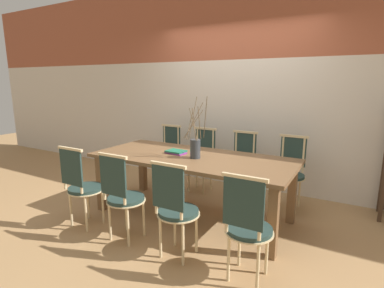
{
  "coord_description": "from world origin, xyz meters",
  "views": [
    {
      "loc": [
        1.72,
        -3.01,
        1.63
      ],
      "look_at": [
        0.0,
        0.0,
        0.91
      ],
      "focal_mm": 28.0,
      "sensor_mm": 36.0,
      "label": 1
    }
  ],
  "objects_px": {
    "chair_far_center": "(242,163)",
    "vase_centerpiece": "(195,147)",
    "dining_table": "(192,164)",
    "chair_near_center": "(175,207)",
    "book_stack": "(176,152)"
  },
  "relations": [
    {
      "from": "chair_near_center",
      "to": "dining_table",
      "type": "bearing_deg",
      "value": 110.2
    },
    {
      "from": "dining_table",
      "to": "book_stack",
      "type": "bearing_deg",
      "value": 172.85
    },
    {
      "from": "chair_near_center",
      "to": "vase_centerpiece",
      "type": "bearing_deg",
      "value": 106.72
    },
    {
      "from": "chair_far_center",
      "to": "vase_centerpiece",
      "type": "bearing_deg",
      "value": 75.48
    },
    {
      "from": "dining_table",
      "to": "chair_far_center",
      "type": "relative_size",
      "value": 2.54
    },
    {
      "from": "chair_near_center",
      "to": "vase_centerpiece",
      "type": "xyz_separation_m",
      "value": [
        -0.24,
        0.81,
        0.38
      ]
    },
    {
      "from": "dining_table",
      "to": "chair_near_center",
      "type": "relative_size",
      "value": 2.54
    },
    {
      "from": "dining_table",
      "to": "chair_near_center",
      "type": "bearing_deg",
      "value": -69.8
    },
    {
      "from": "chair_near_center",
      "to": "vase_centerpiece",
      "type": "height_order",
      "value": "vase_centerpiece"
    },
    {
      "from": "chair_near_center",
      "to": "book_stack",
      "type": "bearing_deg",
      "value": 122.35
    },
    {
      "from": "dining_table",
      "to": "chair_far_center",
      "type": "distance_m",
      "value": 0.93
    },
    {
      "from": "chair_near_center",
      "to": "vase_centerpiece",
      "type": "relative_size",
      "value": 1.32
    },
    {
      "from": "dining_table",
      "to": "vase_centerpiece",
      "type": "relative_size",
      "value": 3.35
    },
    {
      "from": "dining_table",
      "to": "book_stack",
      "type": "relative_size",
      "value": 9.07
    },
    {
      "from": "chair_far_center",
      "to": "dining_table",
      "type": "bearing_deg",
      "value": 70.18
    }
  ]
}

